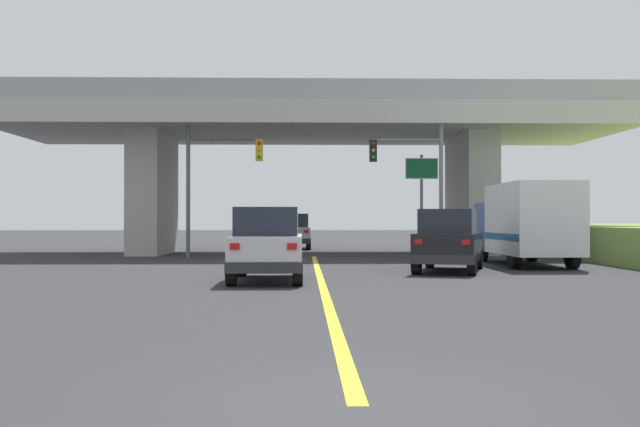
# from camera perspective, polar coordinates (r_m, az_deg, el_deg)

# --- Properties ---
(ground) EXTENTS (160.00, 160.00, 0.00)m
(ground) POSITION_cam_1_polar(r_m,az_deg,el_deg) (36.55, -0.56, -3.12)
(ground) COLOR #2B2B2D
(overpass_bridge) EXTENTS (29.66, 9.56, 7.83)m
(overpass_bridge) POSITION_cam_1_polar(r_m,az_deg,el_deg) (36.72, -0.55, 5.60)
(overpass_bridge) COLOR #B7B5AD
(overpass_bridge) RESTS_ON ground
(lane_divider_stripe) EXTENTS (0.20, 26.87, 0.01)m
(lane_divider_stripe) POSITION_cam_1_polar(r_m,az_deg,el_deg) (20.16, 0.09, -5.28)
(lane_divider_stripe) COLOR yellow
(lane_divider_stripe) RESTS_ON ground
(suv_lead) EXTENTS (1.95, 4.36, 2.02)m
(suv_lead) POSITION_cam_1_polar(r_m,az_deg,el_deg) (20.23, -4.10, -2.40)
(suv_lead) COLOR silver
(suv_lead) RESTS_ON ground
(suv_crossing) EXTENTS (3.11, 4.80, 2.02)m
(suv_crossing) POSITION_cam_1_polar(r_m,az_deg,el_deg) (24.15, 9.98, -2.08)
(suv_crossing) COLOR black
(suv_crossing) RESTS_ON ground
(box_truck) EXTENTS (2.33, 6.61, 2.98)m
(box_truck) POSITION_cam_1_polar(r_m,az_deg,el_deg) (28.01, 15.72, -0.69)
(box_truck) COLOR navy
(box_truck) RESTS_ON ground
(sedan_oncoming) EXTENTS (1.95, 4.27, 2.02)m
(sedan_oncoming) POSITION_cam_1_polar(r_m,az_deg,el_deg) (42.29, -2.05, -1.39)
(sedan_oncoming) COLOR silver
(sedan_oncoming) RESTS_ON ground
(traffic_signal_nearside) EXTENTS (3.25, 0.36, 6.09)m
(traffic_signal_nearside) POSITION_cam_1_polar(r_m,az_deg,el_deg) (32.60, 7.61, 3.22)
(traffic_signal_nearside) COLOR slate
(traffic_signal_nearside) RESTS_ON ground
(traffic_signal_farside) EXTENTS (3.40, 0.36, 5.89)m
(traffic_signal_farside) POSITION_cam_1_polar(r_m,az_deg,el_deg) (32.95, -8.30, 3.17)
(traffic_signal_farside) COLOR #56595E
(traffic_signal_farside) RESTS_ON ground
(highway_sign) EXTENTS (1.54, 0.17, 4.74)m
(highway_sign) POSITION_cam_1_polar(r_m,az_deg,el_deg) (34.80, 7.90, 2.46)
(highway_sign) COLOR slate
(highway_sign) RESTS_ON ground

